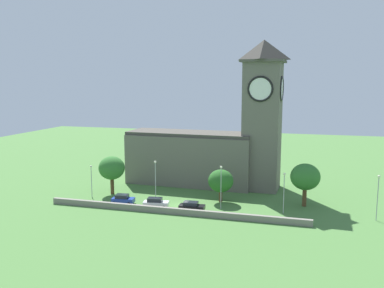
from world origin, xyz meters
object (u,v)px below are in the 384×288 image
church (215,143)px  streetlamp_west_end (91,176)px  streetlamp_east_end (378,191)px  tree_churchyard (112,168)px  car_white (156,203)px  streetlamp_east_mid (284,186)px  car_black (192,206)px  streetlamp_central (221,181)px  tree_riverside_west (221,181)px  tree_riverside_east (305,177)px  streetlamp_west_mid (155,175)px  car_blue (123,199)px

church → streetlamp_west_end: size_ratio=5.35×
streetlamp_east_end → tree_churchyard: tree_churchyard is taller
car_white → streetlamp_east_mid: (22.29, 3.05, 3.83)m
car_black → streetlamp_central: bearing=29.0°
tree_riverside_west → tree_churchyard: tree_churchyard is taller
streetlamp_central → tree_riverside_east: size_ratio=0.99×
car_white → streetlamp_west_end: 15.26m
church → streetlamp_east_end: 34.57m
streetlamp_east_mid → tree_riverside_west: (-11.82, 3.79, -0.73)m
car_white → tree_riverside_west: tree_riverside_west is taller
streetlamp_west_end → tree_riverside_east: tree_riverside_east is taller
tree_riverside_east → church: bearing=150.6°
streetlamp_west_end → car_white: bearing=-12.0°
church → car_black: church is taller
tree_churchyard → streetlamp_east_mid: bearing=-5.7°
streetlamp_east_end → car_white: bearing=-175.0°
streetlamp_west_end → streetlamp_east_end: size_ratio=0.84×
streetlamp_central → streetlamp_east_end: streetlamp_central is taller
church → tree_churchyard: (-18.53, -12.60, -4.09)m
streetlamp_west_mid → tree_riverside_east: streetlamp_west_mid is taller
church → car_blue: (-13.41, -18.54, -8.47)m
streetlamp_east_mid → streetlamp_west_end: bearing=179.9°
church → tree_riverside_east: 22.21m
church → tree_riverside_east: size_ratio=4.33×
tree_riverside_east → streetlamp_central: bearing=-158.6°
car_black → tree_riverside_east: bearing=23.4°
car_black → tree_riverside_west: size_ratio=0.74×
car_white → streetlamp_west_end: size_ratio=0.75×
car_white → tree_churchyard: (-11.82, 6.48, 4.37)m
streetlamp_west_end → streetlamp_east_end: 51.71m
streetlamp_central → streetlamp_east_mid: 10.94m
tree_churchyard → tree_riverside_east: 37.61m
streetlamp_east_end → tree_churchyard: 49.08m
streetlamp_west_mid → streetlamp_east_mid: 23.58m
car_white → streetlamp_east_mid: bearing=7.8°
car_blue → tree_churchyard: 8.99m
car_black → streetlamp_east_mid: (15.61, 2.97, 3.94)m
car_white → tree_riverside_west: size_ratio=0.77×
streetlamp_west_end → tree_riverside_west: 25.31m
car_white → tree_riverside_west: bearing=33.2°
car_blue → tree_riverside_west: (17.17, 6.31, 3.12)m
car_white → streetlamp_central: 12.41m
streetlamp_west_mid → car_black: bearing=-22.2°
tree_churchyard → streetlamp_east_end: bearing=-3.7°
streetlamp_central → streetlamp_east_mid: (10.92, 0.37, -0.37)m
streetlamp_west_mid → church: bearing=63.1°
streetlamp_east_mid → tree_churchyard: size_ratio=0.93×
car_blue → streetlamp_west_mid: streetlamp_west_mid is taller
car_blue → car_white: car_white is taller
car_white → streetlamp_east_end: streetlamp_east_end is taller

